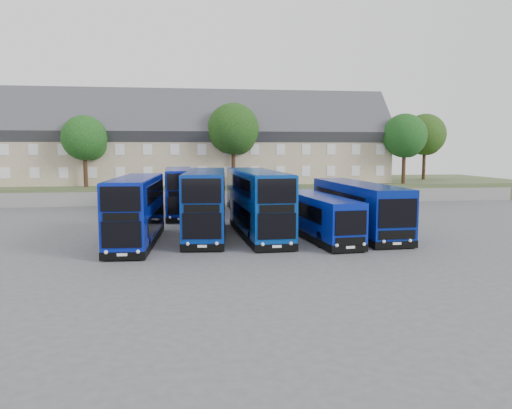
% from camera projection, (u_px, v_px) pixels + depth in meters
% --- Properties ---
extents(ground, '(120.00, 120.00, 0.00)m').
position_uv_depth(ground, '(240.00, 246.00, 31.25)').
color(ground, '#4E4E54').
rests_on(ground, ground).
extents(retaining_wall, '(70.00, 0.40, 1.50)m').
position_uv_depth(retaining_wall, '(217.00, 198.00, 54.78)').
color(retaining_wall, slate).
rests_on(retaining_wall, ground).
extents(earth_bank, '(80.00, 20.00, 2.00)m').
position_uv_depth(earth_bank, '(212.00, 188.00, 64.60)').
color(earth_bank, '#3F4C2A').
rests_on(earth_bank, ground).
extents(terrace_row, '(48.00, 10.40, 11.20)m').
position_uv_depth(terrace_row, '(188.00, 144.00, 59.62)').
color(terrace_row, tan).
rests_on(terrace_row, earth_bank).
extents(dd_front_left, '(3.03, 10.81, 4.25)m').
position_uv_depth(dd_front_left, '(136.00, 212.00, 32.00)').
color(dd_front_left, '#081998').
rests_on(dd_front_left, ground).
extents(dd_front_mid, '(3.52, 11.59, 4.54)m').
position_uv_depth(dd_front_mid, '(206.00, 204.00, 34.70)').
color(dd_front_mid, navy).
rests_on(dd_front_mid, ground).
extents(dd_front_right, '(3.08, 11.51, 4.54)m').
position_uv_depth(dd_front_right, '(259.00, 205.00, 34.55)').
color(dd_front_right, navy).
rests_on(dd_front_right, ground).
extents(dd_rear_left, '(2.78, 10.78, 4.25)m').
position_uv_depth(dd_rear_left, '(179.00, 193.00, 45.62)').
color(dd_rear_left, '#081898').
rests_on(dd_rear_left, ground).
extents(dd_rear_right, '(2.64, 10.40, 4.11)m').
position_uv_depth(dd_rear_right, '(245.00, 192.00, 47.51)').
color(dd_rear_right, '#08179F').
rests_on(dd_rear_right, ground).
extents(coach_east_a, '(3.27, 10.94, 2.94)m').
position_uv_depth(coach_east_a, '(318.00, 217.00, 34.01)').
color(coach_east_a, '#081C99').
rests_on(coach_east_a, ground).
extents(coach_east_b, '(3.22, 13.27, 3.61)m').
position_uv_depth(coach_east_b, '(357.00, 208.00, 36.38)').
color(coach_east_b, navy).
rests_on(coach_east_b, ground).
extents(tree_west, '(4.80, 4.80, 7.65)m').
position_uv_depth(tree_west, '(86.00, 140.00, 53.25)').
color(tree_west, '#382314').
rests_on(tree_west, earth_bank).
extents(tree_mid, '(5.76, 5.76, 9.18)m').
position_uv_depth(tree_mid, '(234.00, 131.00, 55.83)').
color(tree_mid, '#382314').
rests_on(tree_mid, earth_bank).
extents(tree_east, '(5.12, 5.12, 8.16)m').
position_uv_depth(tree_east, '(405.00, 137.00, 58.17)').
color(tree_east, '#382314').
rests_on(tree_east, earth_bank).
extents(tree_far, '(5.44, 5.44, 8.67)m').
position_uv_depth(tree_far, '(426.00, 136.00, 65.85)').
color(tree_far, '#382314').
rests_on(tree_far, earth_bank).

